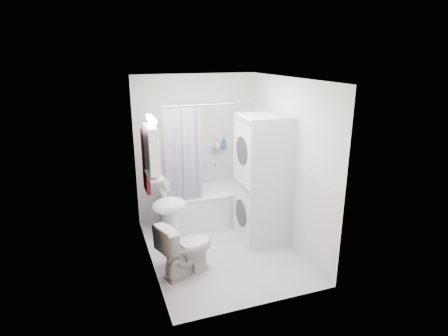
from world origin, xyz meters
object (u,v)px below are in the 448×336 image
object	(u,v)px
bathtub	(209,205)
toilet	(186,248)
washer_dryer	(263,180)
sink	(170,216)

from	to	relation	value
bathtub	toilet	xyz separation A→B (m)	(-0.71, -1.32, 0.04)
bathtub	toilet	bearing A→B (deg)	-118.47
washer_dryer	sink	bearing A→B (deg)	-168.01
sink	washer_dryer	bearing A→B (deg)	10.76
washer_dryer	toilet	size ratio (longest dim) A/B	2.58
bathtub	washer_dryer	distance (m)	1.16
bathtub	washer_dryer	size ratio (longest dim) A/B	0.81
bathtub	toilet	size ratio (longest dim) A/B	2.08
bathtub	sink	distance (m)	1.40
bathtub	sink	bearing A→B (deg)	-128.78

